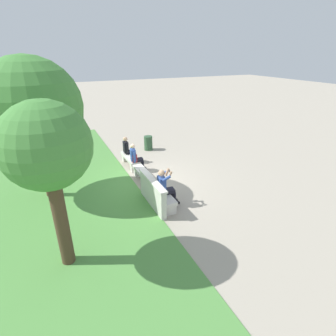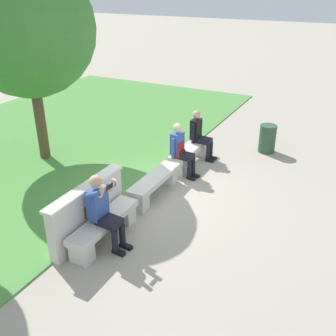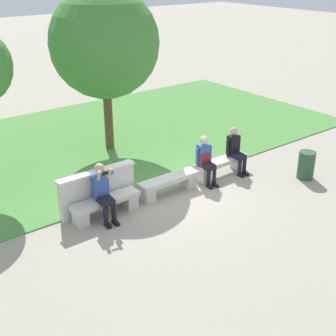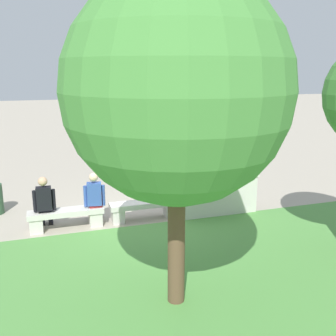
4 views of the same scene
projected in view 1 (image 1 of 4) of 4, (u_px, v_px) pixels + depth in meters
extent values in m
plane|color=#A89E8C|center=(144.00, 182.00, 10.62)|extent=(80.00, 80.00, 0.00)
cube|color=#518E42|center=(23.00, 206.00, 8.93)|extent=(17.29, 8.00, 0.03)
cube|color=beige|center=(162.00, 194.00, 8.96)|extent=(1.66, 0.40, 0.12)
cube|color=beige|center=(170.00, 209.00, 8.51)|extent=(0.28, 0.34, 0.33)
cube|color=beige|center=(155.00, 191.00, 9.59)|extent=(0.28, 0.34, 0.33)
cube|color=beige|center=(144.00, 173.00, 10.46)|extent=(1.66, 0.40, 0.12)
cube|color=beige|center=(150.00, 185.00, 10.02)|extent=(0.28, 0.34, 0.33)
cube|color=beige|center=(139.00, 172.00, 11.09)|extent=(0.28, 0.34, 0.33)
cube|color=beige|center=(130.00, 158.00, 11.97)|extent=(1.66, 0.40, 0.12)
cube|color=beige|center=(135.00, 167.00, 11.52)|extent=(0.28, 0.34, 0.33)
cube|color=beige|center=(126.00, 158.00, 12.60)|extent=(0.28, 0.34, 0.33)
cube|color=beige|center=(153.00, 194.00, 8.79)|extent=(1.90, 0.18, 0.95)
cube|color=silver|center=(152.00, 180.00, 8.59)|extent=(1.96, 0.24, 0.06)
cube|color=olive|center=(155.00, 190.00, 8.78)|extent=(0.44, 0.02, 0.22)
cube|color=black|center=(176.00, 203.00, 9.08)|extent=(0.12, 0.25, 0.06)
cylinder|color=black|center=(174.00, 198.00, 8.97)|extent=(0.11, 0.11, 0.42)
cube|color=black|center=(174.00, 200.00, 9.25)|extent=(0.12, 0.25, 0.06)
cylinder|color=black|center=(172.00, 195.00, 9.15)|extent=(0.11, 0.11, 0.42)
cube|color=black|center=(168.00, 191.00, 8.89)|extent=(0.34, 0.45, 0.12)
cube|color=#33519E|center=(162.00, 185.00, 8.71)|extent=(0.36, 0.25, 0.56)
sphere|color=tan|center=(162.00, 173.00, 8.54)|extent=(0.22, 0.22, 0.22)
cylinder|color=#33519E|center=(166.00, 179.00, 8.46)|extent=(0.12, 0.32, 0.21)
cylinder|color=tan|center=(170.00, 175.00, 8.52)|extent=(0.12, 0.20, 0.27)
cylinder|color=#33519E|center=(163.00, 174.00, 8.78)|extent=(0.12, 0.32, 0.21)
cylinder|color=tan|center=(167.00, 172.00, 8.74)|extent=(0.08, 0.18, 0.27)
cube|color=black|center=(170.00, 172.00, 8.63)|extent=(0.15, 0.03, 0.08)
cube|color=black|center=(145.00, 170.00, 11.61)|extent=(0.13, 0.23, 0.06)
cylinder|color=black|center=(143.00, 166.00, 11.51)|extent=(0.10, 0.10, 0.42)
cube|color=black|center=(144.00, 168.00, 11.77)|extent=(0.13, 0.23, 0.06)
cylinder|color=black|center=(142.00, 164.00, 11.66)|extent=(0.10, 0.10, 0.42)
cube|color=black|center=(138.00, 160.00, 11.43)|extent=(0.33, 0.43, 0.12)
cube|color=#33519E|center=(133.00, 155.00, 11.26)|extent=(0.34, 0.24, 0.52)
sphere|color=beige|center=(132.00, 146.00, 11.10)|extent=(0.20, 0.20, 0.20)
cylinder|color=#33519E|center=(134.00, 157.00, 11.11)|extent=(0.08, 0.08, 0.48)
cylinder|color=#33519E|center=(133.00, 154.00, 11.46)|extent=(0.08, 0.08, 0.48)
cube|color=black|center=(137.00, 161.00, 12.55)|extent=(0.11, 0.22, 0.06)
cylinder|color=black|center=(135.00, 157.00, 12.44)|extent=(0.10, 0.10, 0.42)
cube|color=black|center=(136.00, 160.00, 12.70)|extent=(0.11, 0.22, 0.06)
cylinder|color=black|center=(134.00, 156.00, 12.60)|extent=(0.10, 0.10, 0.42)
cube|color=black|center=(131.00, 152.00, 12.35)|extent=(0.29, 0.41, 0.12)
cube|color=black|center=(126.00, 147.00, 12.16)|extent=(0.33, 0.21, 0.52)
sphere|color=tan|center=(125.00, 139.00, 12.00)|extent=(0.20, 0.20, 0.20)
cylinder|color=black|center=(127.00, 149.00, 12.02)|extent=(0.08, 0.08, 0.48)
cylinder|color=black|center=(125.00, 147.00, 12.36)|extent=(0.08, 0.08, 0.48)
cube|color=maroon|center=(134.00, 158.00, 11.32)|extent=(0.28, 0.20, 0.36)
cube|color=maroon|center=(137.00, 159.00, 11.39)|extent=(0.20, 0.06, 0.16)
torus|color=black|center=(134.00, 154.00, 11.23)|extent=(0.10, 0.02, 0.10)
cylinder|color=brown|center=(45.00, 167.00, 9.15)|extent=(0.26, 0.26, 2.28)
sphere|color=#428438|center=(32.00, 107.00, 8.30)|extent=(3.15, 3.15, 3.15)
cylinder|color=#4C3826|center=(61.00, 220.00, 6.08)|extent=(0.32, 0.32, 2.52)
sphere|color=#428438|center=(46.00, 146.00, 5.34)|extent=(1.89, 1.89, 1.89)
cylinder|color=#2D5133|center=(148.00, 143.00, 13.92)|extent=(0.44, 0.44, 0.75)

